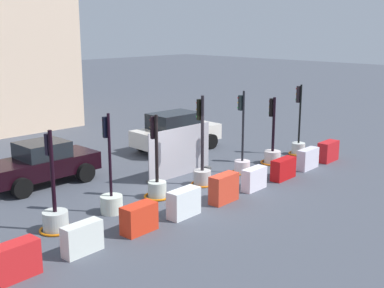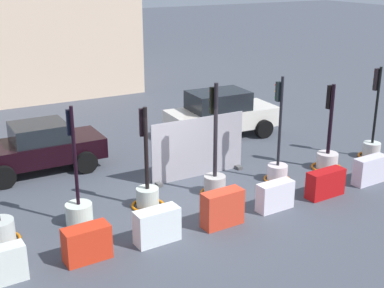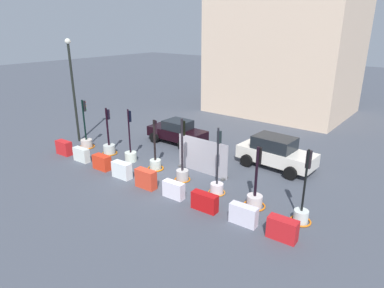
# 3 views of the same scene
# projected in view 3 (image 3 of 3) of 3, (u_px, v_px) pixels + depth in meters

# --- Properties ---
(ground_plane) EXTENTS (120.00, 120.00, 0.00)m
(ground_plane) POSITION_uv_depth(u_px,v_px,m) (165.00, 177.00, 17.24)
(ground_plane) COLOR #454A55
(traffic_light_0) EXTENTS (0.98, 0.98, 3.08)m
(traffic_light_0) POSITION_uv_depth(u_px,v_px,m) (86.00, 141.00, 21.37)
(traffic_light_0) COLOR beige
(traffic_light_0) RESTS_ON ground_plane
(traffic_light_1) EXTENTS (0.93, 0.93, 2.85)m
(traffic_light_1) POSITION_uv_depth(u_px,v_px,m) (109.00, 147.00, 20.29)
(traffic_light_1) COLOR silver
(traffic_light_1) RESTS_ON ground_plane
(traffic_light_2) EXTENTS (0.67, 0.67, 3.06)m
(traffic_light_2) POSITION_uv_depth(u_px,v_px,m) (131.00, 153.00, 19.15)
(traffic_light_2) COLOR silver
(traffic_light_2) RESTS_ON ground_plane
(traffic_light_3) EXTENTS (0.89, 0.89, 2.77)m
(traffic_light_3) POSITION_uv_depth(u_px,v_px,m) (155.00, 161.00, 18.10)
(traffic_light_3) COLOR beige
(traffic_light_3) RESTS_ON ground_plane
(traffic_light_4) EXTENTS (0.81, 0.81, 3.20)m
(traffic_light_4) POSITION_uv_depth(u_px,v_px,m) (182.00, 169.00, 16.78)
(traffic_light_4) COLOR #B2ABA8
(traffic_light_4) RESTS_ON ground_plane
(traffic_light_5) EXTENTS (0.81, 0.81, 3.18)m
(traffic_light_5) POSITION_uv_depth(u_px,v_px,m) (217.00, 183.00, 15.49)
(traffic_light_5) COLOR silver
(traffic_light_5) RESTS_ON ground_plane
(traffic_light_6) EXTENTS (0.97, 0.97, 2.74)m
(traffic_light_6) POSITION_uv_depth(u_px,v_px,m) (255.00, 197.00, 14.34)
(traffic_light_6) COLOR silver
(traffic_light_6) RESTS_ON ground_plane
(traffic_light_7) EXTENTS (0.85, 0.85, 3.08)m
(traffic_light_7) POSITION_uv_depth(u_px,v_px,m) (302.00, 210.00, 13.18)
(traffic_light_7) COLOR silver
(traffic_light_7) RESTS_ON ground_plane
(construction_barrier_0) EXTENTS (1.07, 0.51, 0.84)m
(construction_barrier_0) POSITION_uv_depth(u_px,v_px,m) (64.00, 148.00, 20.19)
(construction_barrier_0) COLOR red
(construction_barrier_0) RESTS_ON ground_plane
(construction_barrier_1) EXTENTS (1.07, 0.42, 0.79)m
(construction_barrier_1) POSITION_uv_depth(u_px,v_px,m) (81.00, 155.00, 19.18)
(construction_barrier_1) COLOR silver
(construction_barrier_1) RESTS_ON ground_plane
(construction_barrier_2) EXTENTS (1.05, 0.53, 0.79)m
(construction_barrier_2) POSITION_uv_depth(u_px,v_px,m) (102.00, 162.00, 18.12)
(construction_barrier_2) COLOR red
(construction_barrier_2) RESTS_ON ground_plane
(construction_barrier_3) EXTENTS (1.09, 0.49, 0.83)m
(construction_barrier_3) POSITION_uv_depth(u_px,v_px,m) (122.00, 170.00, 17.09)
(construction_barrier_3) COLOR white
(construction_barrier_3) RESTS_ON ground_plane
(construction_barrier_4) EXTENTS (1.09, 0.48, 0.92)m
(construction_barrier_4) POSITION_uv_depth(u_px,v_px,m) (146.00, 179.00, 16.02)
(construction_barrier_4) COLOR red
(construction_barrier_4) RESTS_ON ground_plane
(construction_barrier_5) EXTENTS (1.05, 0.43, 0.77)m
(construction_barrier_5) POSITION_uv_depth(u_px,v_px,m) (174.00, 190.00, 15.11)
(construction_barrier_5) COLOR white
(construction_barrier_5) RESTS_ON ground_plane
(construction_barrier_6) EXTENTS (1.18, 0.46, 0.77)m
(construction_barrier_6) POSITION_uv_depth(u_px,v_px,m) (205.00, 202.00, 14.08)
(construction_barrier_6) COLOR red
(construction_barrier_6) RESTS_ON ground_plane
(construction_barrier_7) EXTENTS (1.13, 0.44, 0.81)m
(construction_barrier_7) POSITION_uv_depth(u_px,v_px,m) (243.00, 215.00, 13.08)
(construction_barrier_7) COLOR silver
(construction_barrier_7) RESTS_ON ground_plane
(construction_barrier_8) EXTENTS (1.11, 0.51, 0.84)m
(construction_barrier_8) POSITION_uv_depth(u_px,v_px,m) (282.00, 229.00, 12.15)
(construction_barrier_8) COLOR red
(construction_barrier_8) RESTS_ON ground_plane
(car_white_van) EXTENTS (4.22, 2.23, 1.73)m
(car_white_van) POSITION_uv_depth(u_px,v_px,m) (276.00, 152.00, 18.21)
(car_white_van) COLOR silver
(car_white_van) RESTS_ON ground_plane
(car_black_sedan) EXTENTS (3.99, 2.03, 1.54)m
(car_black_sedan) POSITION_uv_depth(u_px,v_px,m) (177.00, 132.00, 22.07)
(car_black_sedan) COLOR black
(car_black_sedan) RESTS_ON ground_plane
(building_main_facade) EXTENTS (11.79, 9.20, 17.37)m
(building_main_facade) POSITION_uv_depth(u_px,v_px,m) (288.00, 8.00, 27.76)
(building_main_facade) COLOR beige
(building_main_facade) RESTS_ON ground_plane
(street_lamp_post) EXTENTS (0.36, 0.36, 6.63)m
(street_lamp_post) POSITION_uv_depth(u_px,v_px,m) (73.00, 82.00, 21.36)
(street_lamp_post) COLOR black
(street_lamp_post) RESTS_ON ground_plane
(site_fence_panel) EXTENTS (3.12, 0.50, 1.86)m
(site_fence_panel) POSITION_uv_depth(u_px,v_px,m) (202.00, 157.00, 17.54)
(site_fence_panel) COLOR #A19EA6
(site_fence_panel) RESTS_ON ground_plane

